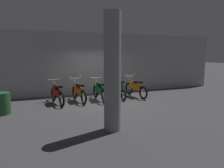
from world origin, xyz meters
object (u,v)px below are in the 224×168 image
motorbike_slot_2 (100,90)px  motorbike_slot_1 (79,91)px  motorbike_slot_0 (57,93)px  motorbike_slot_3 (118,88)px  trash_bin (3,103)px  motorbike_slot_4 (135,87)px  support_pillar (112,73)px

motorbike_slot_2 → motorbike_slot_1: bearing=174.8°
motorbike_slot_0 → motorbike_slot_1: bearing=4.8°
motorbike_slot_3 → trash_bin: (-4.94, -1.04, -0.13)m
motorbike_slot_2 → motorbike_slot_0: bearing=179.8°
motorbike_slot_4 → support_pillar: support_pillar is taller
motorbike_slot_1 → trash_bin: bearing=-160.3°
motorbike_slot_2 → trash_bin: (-3.96, -0.98, -0.09)m
motorbike_slot_4 → motorbike_slot_1: bearing=180.0°
motorbike_slot_1 → trash_bin: motorbike_slot_1 is taller
motorbike_slot_2 → trash_bin: bearing=-166.1°
trash_bin → motorbike_slot_4: bearing=10.2°
motorbike_slot_1 → trash_bin: size_ratio=2.44×
motorbike_slot_4 → trash_bin: motorbike_slot_4 is taller
motorbike_slot_1 → motorbike_slot_4: size_ratio=1.00×
motorbike_slot_3 → motorbike_slot_1: bearing=179.1°
motorbike_slot_3 → motorbike_slot_4: (0.98, 0.03, -0.04)m
support_pillar → motorbike_slot_1: bearing=93.4°
motorbike_slot_1 → support_pillar: (0.23, -3.88, 1.17)m
motorbike_slot_4 → trash_bin: (-5.92, -1.07, -0.09)m
motorbike_slot_2 → support_pillar: 4.03m
motorbike_slot_1 → support_pillar: bearing=-86.6°
motorbike_slot_2 → support_pillar: support_pillar is taller
motorbike_slot_3 → motorbike_slot_0: bearing=-179.0°
motorbike_slot_2 → trash_bin: 4.08m
motorbike_slot_1 → support_pillar: size_ratio=0.59×
motorbike_slot_0 → motorbike_slot_4: bearing=1.2°
motorbike_slot_2 → motorbike_slot_4: motorbike_slot_4 is taller
motorbike_slot_0 → motorbike_slot_3: motorbike_slot_3 is taller
motorbike_slot_0 → support_pillar: size_ratio=0.58×
motorbike_slot_4 → motorbike_slot_3: bearing=-178.3°
motorbike_slot_0 → trash_bin: bearing=-153.8°
motorbike_slot_4 → trash_bin: bearing=-169.8°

